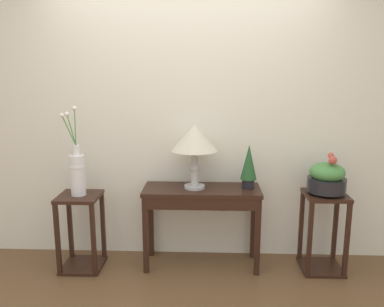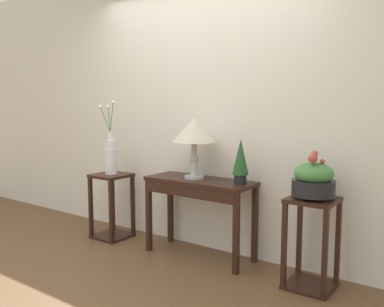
% 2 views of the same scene
% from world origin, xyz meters
% --- Properties ---
extents(back_wall_with_art, '(9.00, 0.10, 2.80)m').
position_xyz_m(back_wall_with_art, '(0.00, 1.35, 1.40)').
color(back_wall_with_art, silver).
rests_on(back_wall_with_art, ground).
extents(console_table, '(1.02, 0.39, 0.72)m').
position_xyz_m(console_table, '(0.14, 1.04, 0.61)').
color(console_table, black).
rests_on(console_table, ground).
extents(table_lamp, '(0.40, 0.40, 0.55)m').
position_xyz_m(table_lamp, '(0.08, 1.07, 1.15)').
color(table_lamp, '#B7B7BC').
rests_on(table_lamp, console_table).
extents(potted_plant_on_console, '(0.14, 0.14, 0.38)m').
position_xyz_m(potted_plant_on_console, '(0.54, 1.09, 0.93)').
color(potted_plant_on_console, black).
rests_on(potted_plant_on_console, console_table).
extents(pedestal_stand_left, '(0.35, 0.35, 0.68)m').
position_xyz_m(pedestal_stand_left, '(-0.92, 0.98, 0.34)').
color(pedestal_stand_left, black).
rests_on(pedestal_stand_left, ground).
extents(flower_vase_tall_left, '(0.17, 0.15, 0.76)m').
position_xyz_m(flower_vase_tall_left, '(-0.92, 0.98, 0.89)').
color(flower_vase_tall_left, silver).
rests_on(flower_vase_tall_left, pedestal_stand_left).
extents(pedestal_stand_right, '(0.35, 0.35, 0.70)m').
position_xyz_m(pedestal_stand_right, '(1.20, 1.03, 0.35)').
color(pedestal_stand_right, black).
rests_on(pedestal_stand_right, ground).
extents(planter_bowl_wide_right, '(0.32, 0.32, 0.36)m').
position_xyz_m(planter_bowl_wide_right, '(1.20, 1.02, 0.84)').
color(planter_bowl_wide_right, black).
rests_on(planter_bowl_wide_right, pedestal_stand_right).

